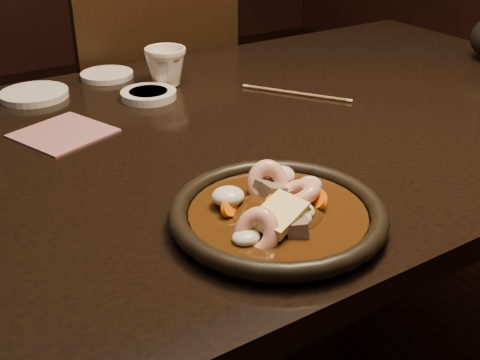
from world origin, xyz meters
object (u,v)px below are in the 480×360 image
table (245,165)px  plate (278,215)px  tea_cup (166,65)px  chair (149,137)px

table → plate: size_ratio=5.82×
tea_cup → plate: bearing=-102.6°
chair → plate: bearing=78.5°
table → plate: 0.34m
table → tea_cup: 0.29m
table → chair: bearing=82.8°
table → chair: chair is taller
chair → tea_cup: bearing=76.4°
plate → chair: bearing=76.1°
chair → tea_cup: 0.46m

